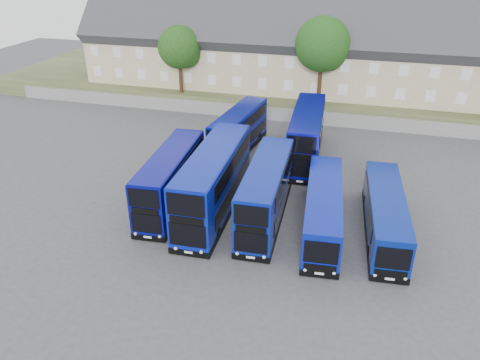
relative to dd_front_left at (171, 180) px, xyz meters
name	(u,v)px	position (x,y,z in m)	size (l,w,h in m)	color
ground	(238,242)	(6.15, -3.48, -2.03)	(120.00, 120.00, 0.00)	#444449
retaining_wall	(297,116)	(6.15, 20.52, -1.28)	(70.00, 0.40, 1.50)	slate
earth_bank	(310,89)	(6.15, 30.52, -1.03)	(80.00, 20.00, 2.00)	#414A29
terrace_row	(283,50)	(3.15, 26.52, 4.57)	(48.00, 10.40, 11.20)	tan
dd_front_left	(171,180)	(0.00, 0.00, 0.00)	(3.18, 10.55, 4.13)	#06097B
dd_front_mid	(214,183)	(3.39, -0.10, 0.30)	(3.20, 12.00, 4.73)	#081A9D
dd_front_right	(266,194)	(7.28, -0.20, 0.05)	(2.95, 10.74, 4.22)	#071A91
dd_rear_left	(239,132)	(2.10, 11.10, -0.11)	(3.23, 10.03, 3.92)	#071185
dd_rear_right	(307,136)	(8.45, 11.21, 0.19)	(3.35, 11.48, 4.51)	#070987
coach_east_a	(323,210)	(11.35, -0.38, -0.53)	(3.35, 11.33, 3.05)	#0818A3
coach_east_b	(385,216)	(15.42, 0.07, -0.57)	(3.15, 11.00, 2.97)	navy
tree_west	(181,49)	(-7.71, 21.62, 5.02)	(4.80, 4.80, 7.65)	#382314
tree_mid	(324,46)	(8.29, 22.12, 6.04)	(5.76, 5.76, 9.18)	#382314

